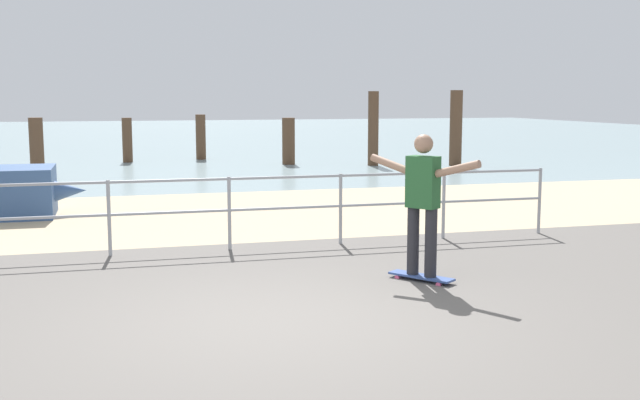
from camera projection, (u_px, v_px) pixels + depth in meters
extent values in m
cube|color=#605B56|center=(300.00, 357.00, 6.51)|extent=(24.00, 10.00, 0.04)
cube|color=tan|center=(195.00, 215.00, 14.16)|extent=(24.00, 6.00, 0.04)
cube|color=#849EA3|center=(136.00, 136.00, 40.92)|extent=(72.00, 50.00, 0.04)
cylinder|color=#9EA0A5|center=(109.00, 219.00, 10.44)|extent=(0.05, 0.05, 1.05)
cylinder|color=#9EA0A5|center=(229.00, 214.00, 10.87)|extent=(0.05, 0.05, 1.05)
cylinder|color=#9EA0A5|center=(341.00, 209.00, 11.30)|extent=(0.05, 0.05, 1.05)
cylinder|color=#9EA0A5|center=(444.00, 205.00, 11.73)|extent=(0.05, 0.05, 1.05)
cylinder|color=#9EA0A5|center=(539.00, 201.00, 12.15)|extent=(0.05, 0.05, 1.05)
cylinder|color=#9EA0A5|center=(170.00, 181.00, 10.59)|extent=(11.40, 0.04, 0.04)
cylinder|color=#9EA0A5|center=(170.00, 213.00, 10.65)|extent=(11.40, 0.04, 0.04)
cone|color=#335184|center=(55.00, 191.00, 14.03)|extent=(1.10, 0.77, 0.77)
cube|color=#334C8C|center=(421.00, 276.00, 9.09)|extent=(0.63, 0.77, 0.02)
cylinder|color=#E5598C|center=(446.00, 282.00, 8.98)|extent=(0.06, 0.07, 0.06)
cylinder|color=#E5598C|center=(439.00, 285.00, 8.86)|extent=(0.06, 0.07, 0.06)
cylinder|color=#E5598C|center=(405.00, 275.00, 9.33)|extent=(0.06, 0.07, 0.06)
cylinder|color=#E5598C|center=(397.00, 278.00, 9.21)|extent=(0.06, 0.07, 0.06)
cylinder|color=#26262B|center=(431.00, 243.00, 8.96)|extent=(0.14, 0.14, 0.80)
cylinder|color=#26262B|center=(413.00, 241.00, 9.11)|extent=(0.14, 0.14, 0.80)
cube|color=#26592D|center=(423.00, 182.00, 8.94)|extent=(0.37, 0.41, 0.60)
sphere|color=#9E755B|center=(424.00, 144.00, 8.88)|extent=(0.22, 0.22, 0.22)
cylinder|color=#9E755B|center=(458.00, 169.00, 8.64)|extent=(0.40, 0.50, 0.23)
cylinder|color=#9E755B|center=(391.00, 164.00, 9.19)|extent=(0.40, 0.50, 0.23)
cylinder|color=#513826|center=(37.00, 148.00, 20.39)|extent=(0.36, 0.36, 1.59)
cylinder|color=#513826|center=(127.00, 140.00, 24.99)|extent=(0.32, 0.32, 1.45)
cylinder|color=#513826|center=(201.00, 137.00, 26.13)|extent=(0.33, 0.33, 1.53)
cylinder|color=#513826|center=(289.00, 141.00, 24.24)|extent=(0.40, 0.40, 1.47)
cylinder|color=#513826|center=(373.00, 129.00, 23.79)|extent=(0.32, 0.32, 2.29)
cylinder|color=#513826|center=(456.00, 128.00, 23.73)|extent=(0.38, 0.38, 2.32)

